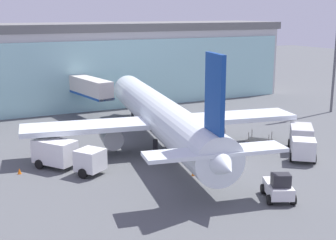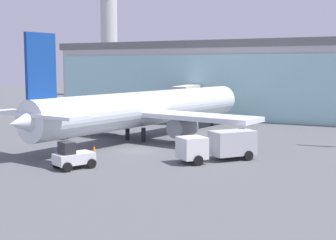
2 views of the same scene
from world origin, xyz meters
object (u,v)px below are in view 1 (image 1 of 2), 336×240
at_px(airplane, 161,116).
at_px(safety_cone_wingtip, 19,171).
at_px(fuel_truck, 302,140).
at_px(safety_cone_nose, 193,173).
at_px(pushback_tug, 279,188).
at_px(jet_bridge, 85,87).
at_px(baggage_cart, 260,141).
at_px(catering_truck, 66,155).

xyz_separation_m(airplane, safety_cone_wingtip, (-15.17, -1.30, -3.26)).
distance_m(fuel_truck, safety_cone_nose, 13.27).
height_order(airplane, safety_cone_wingtip, airplane).
xyz_separation_m(fuel_truck, pushback_tug, (-10.18, -8.16, -0.49)).
bearing_deg(airplane, jet_bridge, 18.25).
distance_m(fuel_truck, safety_cone_wingtip, 28.02).
bearing_deg(baggage_cart, pushback_tug, 109.25).
distance_m(jet_bridge, safety_cone_nose, 28.48).
distance_m(safety_cone_nose, safety_cone_wingtip, 15.82).
distance_m(pushback_tug, safety_cone_nose, 8.44).
relative_size(catering_truck, safety_cone_wingtip, 13.34).
bearing_deg(safety_cone_wingtip, safety_cone_nose, -29.64).
bearing_deg(baggage_cart, fuel_truck, 162.24).
height_order(airplane, safety_cone_nose, airplane).
xyz_separation_m(catering_truck, baggage_cart, (21.20, -2.02, -0.97)).
bearing_deg(safety_cone_wingtip, baggage_cart, -6.42).
distance_m(airplane, fuel_truck, 14.87).
relative_size(jet_bridge, pushback_tug, 3.53).
distance_m(catering_truck, safety_cone_nose, 11.95).
distance_m(airplane, safety_cone_wingtip, 15.57).
xyz_separation_m(catering_truck, safety_cone_wingtip, (-4.14, 0.83, -1.19)).
height_order(airplane, pushback_tug, airplane).
bearing_deg(safety_cone_nose, catering_truck, 143.98).
distance_m(airplane, pushback_tug, 17.24).
bearing_deg(catering_truck, baggage_cart, 51.95).
distance_m(catering_truck, safety_cone_wingtip, 4.39).
relative_size(airplane, safety_cone_nose, 69.05).
relative_size(jet_bridge, fuel_truck, 1.86).
relative_size(pushback_tug, safety_cone_wingtip, 6.69).
bearing_deg(safety_cone_wingtip, catering_truck, -11.38).
bearing_deg(safety_cone_wingtip, airplane, 4.91).
bearing_deg(catering_truck, fuel_truck, 41.08).
bearing_deg(fuel_truck, catering_truck, -65.87).
relative_size(safety_cone_nose, safety_cone_wingtip, 1.00).
relative_size(jet_bridge, catering_truck, 1.77).
bearing_deg(baggage_cart, safety_cone_nose, 76.21).
xyz_separation_m(jet_bridge, fuel_truck, (13.89, -27.89, -2.72)).
relative_size(fuel_truck, baggage_cart, 2.18).
xyz_separation_m(pushback_tug, safety_cone_nose, (-3.03, 7.84, -0.70)).
relative_size(jet_bridge, safety_cone_wingtip, 23.64).
height_order(baggage_cart, safety_cone_wingtip, baggage_cart).
xyz_separation_m(jet_bridge, airplane, (2.09, -19.07, -0.65)).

